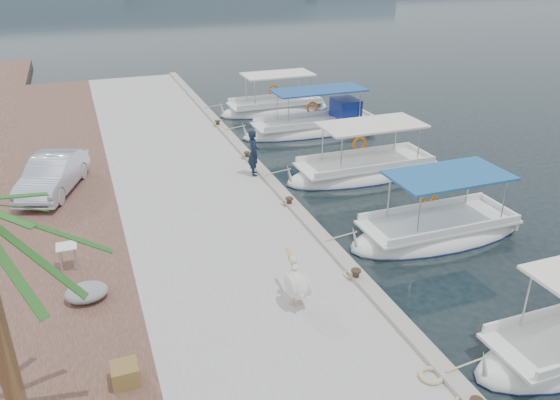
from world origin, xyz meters
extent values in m
plane|color=black|center=(0.00, 0.00, 0.00)|extent=(400.00, 400.00, 0.00)
cube|color=#A09F9A|center=(-3.00, 5.00, 0.25)|extent=(6.00, 40.00, 0.50)
cube|color=gray|center=(-0.22, 5.00, 0.56)|extent=(0.44, 40.00, 0.12)
cube|color=#50322A|center=(-8.00, 5.00, 0.25)|extent=(4.00, 40.00, 0.50)
ellipsoid|color=white|center=(3.78, -1.43, 0.05)|extent=(6.36, 2.30, 1.30)
ellipsoid|color=navy|center=(3.78, -1.43, 0.03)|extent=(6.39, 2.35, 0.22)
cube|color=white|center=(3.78, -1.43, 0.55)|extent=(5.21, 1.98, 0.08)
cube|color=#1D5893|center=(3.94, -1.43, 2.19)|extent=(3.81, 2.12, 0.08)
cylinder|color=silver|center=(2.35, -2.30, 1.35)|extent=(0.05, 0.05, 1.60)
torus|color=orange|center=(4.08, -0.34, 1.00)|extent=(0.68, 0.12, 0.68)
ellipsoid|color=white|center=(4.13, 4.22, 0.05)|extent=(7.06, 2.37, 1.30)
ellipsoid|color=navy|center=(4.13, 4.22, 0.03)|extent=(7.09, 2.42, 0.22)
cube|color=white|center=(4.13, 4.22, 0.55)|extent=(5.79, 2.04, 0.08)
cube|color=silver|center=(4.31, 4.22, 2.19)|extent=(4.24, 2.18, 0.08)
cylinder|color=silver|center=(2.54, 3.34, 1.35)|extent=(0.05, 0.05, 1.60)
torus|color=orange|center=(4.43, 5.35, 1.00)|extent=(0.68, 0.12, 0.68)
ellipsoid|color=white|center=(4.53, 10.44, 0.05)|extent=(7.86, 2.15, 1.30)
ellipsoid|color=navy|center=(4.53, 10.44, 0.03)|extent=(7.90, 2.19, 0.22)
cube|color=white|center=(4.53, 10.44, 0.55)|extent=(6.44, 1.85, 0.08)
cube|color=#1D4A94|center=(4.73, 10.44, 2.19)|extent=(4.72, 1.97, 0.08)
cylinder|color=silver|center=(2.76, 9.63, 1.35)|extent=(0.05, 0.05, 1.60)
torus|color=orange|center=(4.83, 11.46, 1.00)|extent=(0.68, 0.12, 0.68)
cube|color=navy|center=(6.30, 10.44, 1.10)|extent=(1.20, 1.50, 1.00)
ellipsoid|color=white|center=(3.91, 14.73, 0.05)|extent=(6.62, 2.27, 1.30)
ellipsoid|color=navy|center=(3.91, 14.73, 0.03)|extent=(6.65, 2.31, 0.22)
cube|color=white|center=(3.91, 14.73, 0.55)|extent=(5.43, 1.95, 0.08)
cube|color=white|center=(4.07, 14.73, 2.19)|extent=(3.97, 2.08, 0.08)
cylinder|color=silver|center=(2.42, 13.88, 1.35)|extent=(0.05, 0.05, 1.60)
torus|color=orange|center=(4.21, 15.81, 1.00)|extent=(0.68, 0.12, 0.68)
cylinder|color=black|center=(-0.35, -3.50, 0.65)|extent=(0.18, 0.18, 0.30)
cylinder|color=black|center=(-0.35, -3.50, 0.80)|extent=(0.28, 0.28, 0.05)
cylinder|color=black|center=(-0.35, 1.50, 0.65)|extent=(0.18, 0.18, 0.30)
cylinder|color=black|center=(-0.35, 1.50, 0.80)|extent=(0.28, 0.28, 0.05)
cylinder|color=black|center=(-0.35, 6.50, 0.65)|extent=(0.18, 0.18, 0.30)
cylinder|color=black|center=(-0.35, 6.50, 0.80)|extent=(0.28, 0.28, 0.05)
cylinder|color=black|center=(-0.35, 11.50, 0.65)|extent=(0.18, 0.18, 0.30)
cylinder|color=black|center=(-0.35, 11.50, 0.80)|extent=(0.28, 0.28, 0.05)
cylinder|color=tan|center=(-2.36, -3.97, 0.68)|extent=(0.06, 0.06, 0.36)
cylinder|color=tan|center=(-2.18, -4.00, 0.68)|extent=(0.06, 0.06, 0.36)
ellipsoid|color=silver|center=(-2.27, -3.98, 1.08)|extent=(0.62, 0.91, 0.67)
cylinder|color=silver|center=(-2.23, -3.68, 1.36)|extent=(0.18, 0.32, 0.36)
sphere|color=silver|center=(-2.22, -3.58, 1.57)|extent=(0.22, 0.22, 0.22)
cone|color=#EAA566|center=(-2.17, -3.24, 1.47)|extent=(0.19, 0.66, 0.26)
imported|color=black|center=(-0.60, 4.75, 1.43)|extent=(0.54, 0.73, 1.86)
imported|color=silver|center=(-8.06, 5.73, 1.18)|extent=(2.76, 4.37, 1.36)
cube|color=brown|center=(-6.64, -5.28, 0.72)|extent=(0.55, 0.55, 0.44)
ellipsoid|color=gray|center=(-7.26, -1.87, 0.70)|extent=(1.10, 0.90, 0.40)
cylinder|color=silver|center=(-7.85, -0.34, 0.85)|extent=(0.06, 0.06, 0.70)
cylinder|color=silver|center=(-7.45, -0.34, 0.85)|extent=(0.06, 0.06, 0.70)
cylinder|color=silver|center=(-7.85, 0.06, 0.85)|extent=(0.06, 0.06, 0.70)
cylinder|color=silver|center=(-7.45, 0.06, 0.85)|extent=(0.06, 0.06, 0.70)
cube|color=white|center=(-7.65, -0.14, 1.21)|extent=(0.55, 0.55, 0.03)
torus|color=#C6B284|center=(-0.59, -7.38, 0.55)|extent=(0.54, 0.54, 0.10)
camera|label=1|loc=(-6.67, -14.59, 8.75)|focal=35.00mm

